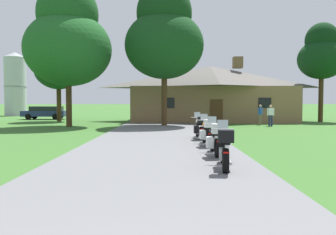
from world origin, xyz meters
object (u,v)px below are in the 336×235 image
(tree_by_lodge_front, at_px, (163,36))
(metal_silo_distant, at_px, (14,84))
(motorcycle_white_farthest_in_row, at_px, (199,128))
(parked_navy_suv_far_left, at_px, (44,112))
(bystander_white_shirt_beside_signpost, at_px, (269,114))
(tree_right_of_lodge, at_px, (320,54))
(motorcycle_black_nearest_to_camera, at_px, (223,148))
(bystander_blue_shirt_near_lodge, at_px, (259,114))
(motorcycle_orange_third_in_row, at_px, (206,132))
(motorcycle_black_second_in_row, at_px, (214,139))
(tree_left_near, at_px, (67,39))
(tree_left_far, at_px, (57,63))

(tree_by_lodge_front, relative_size, metal_silo_distant, 1.28)
(motorcycle_white_farthest_in_row, relative_size, parked_navy_suv_far_left, 0.45)
(motorcycle_white_farthest_in_row, height_order, bystander_white_shirt_beside_signpost, bystander_white_shirt_beside_signpost)
(motorcycle_white_farthest_in_row, distance_m, tree_right_of_lodge, 21.12)
(motorcycle_black_nearest_to_camera, distance_m, tree_right_of_lodge, 27.27)
(bystander_white_shirt_beside_signpost, bearing_deg, bystander_blue_shirt_near_lodge, -76.06)
(tree_by_lodge_front, bearing_deg, motorcycle_black_nearest_to_camera, -83.94)
(motorcycle_orange_third_in_row, bearing_deg, bystander_blue_shirt_near_lodge, 64.92)
(motorcycle_black_second_in_row, height_order, metal_silo_distant, metal_silo_distant)
(metal_silo_distant, bearing_deg, bystander_blue_shirt_near_lodge, -33.34)
(tree_left_near, distance_m, parked_navy_suv_far_left, 13.56)
(motorcycle_white_farthest_in_row, relative_size, tree_left_far, 0.24)
(bystander_white_shirt_beside_signpost, bearing_deg, motorcycle_black_nearest_to_camera, 70.67)
(motorcycle_black_nearest_to_camera, xyz_separation_m, tree_left_near, (-9.14, 16.85, 6.03))
(bystander_white_shirt_beside_signpost, xyz_separation_m, tree_by_lodge_front, (-8.23, 0.32, 6.06))
(tree_left_far, bearing_deg, tree_by_lodge_front, -32.08)
(bystander_white_shirt_beside_signpost, bearing_deg, motorcycle_black_second_in_row, 68.04)
(bystander_white_shirt_beside_signpost, distance_m, tree_by_lodge_front, 10.22)
(motorcycle_white_farthest_in_row, xyz_separation_m, metal_silo_distant, (-22.34, 29.73, 3.69))
(motorcycle_orange_third_in_row, height_order, bystander_white_shirt_beside_signpost, bystander_white_shirt_beside_signpost)
(motorcycle_orange_third_in_row, distance_m, tree_left_far, 23.01)
(parked_navy_suv_far_left, bearing_deg, motorcycle_orange_third_in_row, -147.09)
(tree_right_of_lodge, height_order, parked_navy_suv_far_left, tree_right_of_lodge)
(metal_silo_distant, bearing_deg, tree_by_lodge_front, -44.24)
(tree_left_far, relative_size, tree_right_of_lodge, 0.92)
(motorcycle_orange_third_in_row, xyz_separation_m, bystander_white_shirt_beside_signpost, (6.28, 12.10, 0.32))
(motorcycle_orange_third_in_row, distance_m, tree_left_near, 16.18)
(motorcycle_black_nearest_to_camera, relative_size, bystander_blue_shirt_near_lodge, 1.25)
(motorcycle_white_farthest_in_row, relative_size, tree_left_near, 0.19)
(motorcycle_orange_third_in_row, bearing_deg, tree_right_of_lodge, 53.05)
(motorcycle_black_nearest_to_camera, relative_size, tree_left_near, 0.19)
(motorcycle_black_nearest_to_camera, height_order, tree_by_lodge_front, tree_by_lodge_front)
(bystander_blue_shirt_near_lodge, xyz_separation_m, tree_left_near, (-15.15, -1.88, 5.72))
(motorcycle_orange_third_in_row, bearing_deg, motorcycle_black_second_in_row, -92.06)
(tree_left_far, bearing_deg, motorcycle_orange_third_in_row, -57.05)
(tree_left_far, bearing_deg, metal_silo_distant, 127.06)
(bystander_blue_shirt_near_lodge, distance_m, parked_navy_suv_far_left, 22.67)
(motorcycle_white_farthest_in_row, height_order, tree_right_of_lodge, tree_right_of_lodge)
(motorcycle_black_second_in_row, xyz_separation_m, tree_right_of_lodge, (12.89, 20.94, 5.81))
(motorcycle_orange_third_in_row, bearing_deg, tree_left_far, 121.18)
(metal_silo_distant, relative_size, parked_navy_suv_far_left, 1.86)
(tree_left_far, height_order, tree_right_of_lodge, tree_right_of_lodge)
(motorcycle_black_second_in_row, relative_size, motorcycle_orange_third_in_row, 1.00)
(motorcycle_black_second_in_row, xyz_separation_m, bystander_white_shirt_beside_signpost, (6.29, 14.78, 0.32))
(motorcycle_white_farthest_in_row, height_order, parked_navy_suv_far_left, parked_navy_suv_far_left)
(tree_left_far, xyz_separation_m, metal_silo_distant, (-10.18, 13.48, -1.28))
(tree_left_near, height_order, metal_silo_distant, tree_left_near)
(tree_left_far, distance_m, tree_right_of_lodge, 25.11)
(bystander_blue_shirt_near_lodge, xyz_separation_m, bystander_white_shirt_beside_signpost, (0.37, -1.61, 0.00))
(tree_left_far, bearing_deg, parked_navy_suv_far_left, 125.39)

